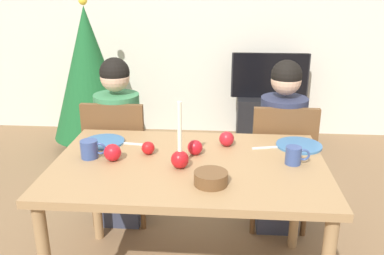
{
  "coord_description": "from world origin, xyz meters",
  "views": [
    {
      "loc": [
        0.16,
        -1.93,
        1.63
      ],
      "look_at": [
        0.0,
        0.2,
        0.87
      ],
      "focal_mm": 38.7,
      "sensor_mm": 36.0,
      "label": 1
    }
  ],
  "objects_px": {
    "mug_right": "(294,155)",
    "apple_by_left_plate": "(113,152)",
    "christmas_tree": "(89,73)",
    "candle_centerpiece": "(180,155)",
    "plate_right": "(299,145)",
    "dining_table": "(189,177)",
    "chair_left": "(119,155)",
    "chair_right": "(281,160)",
    "apple_near_candle": "(227,139)",
    "apple_far_edge": "(195,147)",
    "mug_left": "(90,149)",
    "bowl_walnuts": "(211,178)",
    "plate_left": "(104,142)",
    "person_right_child": "(281,150)",
    "apple_by_right_mug": "(148,148)",
    "tv": "(270,76)",
    "person_left_child": "(119,145)",
    "tv_stand": "(267,119)"
  },
  "relations": [
    {
      "from": "chair_right",
      "to": "plate_left",
      "type": "distance_m",
      "value": 1.16
    },
    {
      "from": "chair_right",
      "to": "tv",
      "type": "height_order",
      "value": "tv"
    },
    {
      "from": "mug_right",
      "to": "tv_stand",
      "type": "bearing_deg",
      "value": 87.24
    },
    {
      "from": "tv_stand",
      "to": "candle_centerpiece",
      "type": "xyz_separation_m",
      "value": [
        -0.68,
        -2.37,
        0.58
      ]
    },
    {
      "from": "person_right_child",
      "to": "tv",
      "type": "xyz_separation_m",
      "value": [
        0.08,
        1.66,
        0.14
      ]
    },
    {
      "from": "bowl_walnuts",
      "to": "apple_by_right_mug",
      "type": "distance_m",
      "value": 0.47
    },
    {
      "from": "christmas_tree",
      "to": "candle_centerpiece",
      "type": "relative_size",
      "value": 4.36
    },
    {
      "from": "mug_right",
      "to": "apple_by_left_plate",
      "type": "height_order",
      "value": "mug_right"
    },
    {
      "from": "apple_by_left_plate",
      "to": "chair_right",
      "type": "bearing_deg",
      "value": 32.72
    },
    {
      "from": "person_right_child",
      "to": "plate_right",
      "type": "relative_size",
      "value": 4.6
    },
    {
      "from": "apple_by_right_mug",
      "to": "chair_left",
      "type": "bearing_deg",
      "value": 120.64
    },
    {
      "from": "apple_far_edge",
      "to": "mug_left",
      "type": "bearing_deg",
      "value": -171.19
    },
    {
      "from": "chair_right",
      "to": "bowl_walnuts",
      "type": "distance_m",
      "value": 0.98
    },
    {
      "from": "person_right_child",
      "to": "tv",
      "type": "height_order",
      "value": "person_right_child"
    },
    {
      "from": "christmas_tree",
      "to": "apple_by_left_plate",
      "type": "height_order",
      "value": "christmas_tree"
    },
    {
      "from": "plate_right",
      "to": "bowl_walnuts",
      "type": "bearing_deg",
      "value": -134.02
    },
    {
      "from": "candle_centerpiece",
      "to": "apple_far_edge",
      "type": "relative_size",
      "value": 4.24
    },
    {
      "from": "chair_left",
      "to": "candle_centerpiece",
      "type": "xyz_separation_m",
      "value": [
        0.49,
        -0.67,
        0.31
      ]
    },
    {
      "from": "chair_left",
      "to": "bowl_walnuts",
      "type": "relative_size",
      "value": 5.75
    },
    {
      "from": "bowl_walnuts",
      "to": "apple_by_right_mug",
      "type": "bearing_deg",
      "value": 137.11
    },
    {
      "from": "tv_stand",
      "to": "mug_right",
      "type": "bearing_deg",
      "value": -92.76
    },
    {
      "from": "apple_by_left_plate",
      "to": "mug_left",
      "type": "bearing_deg",
      "value": 168.0
    },
    {
      "from": "chair_right",
      "to": "christmas_tree",
      "type": "height_order",
      "value": "christmas_tree"
    },
    {
      "from": "plate_right",
      "to": "dining_table",
      "type": "bearing_deg",
      "value": -156.12
    },
    {
      "from": "chair_right",
      "to": "tv_stand",
      "type": "xyz_separation_m",
      "value": [
        0.08,
        1.69,
        -0.27
      ]
    },
    {
      "from": "chair_right",
      "to": "apple_near_candle",
      "type": "relative_size",
      "value": 10.66
    },
    {
      "from": "plate_right",
      "to": "apple_near_candle",
      "type": "relative_size",
      "value": 3.02
    },
    {
      "from": "mug_right",
      "to": "bowl_walnuts",
      "type": "xyz_separation_m",
      "value": [
        -0.41,
        -0.26,
        -0.02
      ]
    },
    {
      "from": "candle_centerpiece",
      "to": "mug_right",
      "type": "relative_size",
      "value": 2.77
    },
    {
      "from": "apple_by_left_plate",
      "to": "christmas_tree",
      "type": "bearing_deg",
      "value": 110.92
    },
    {
      "from": "bowl_walnuts",
      "to": "apple_near_candle",
      "type": "bearing_deg",
      "value": 81.35
    },
    {
      "from": "chair_left",
      "to": "tv_stand",
      "type": "distance_m",
      "value": 2.08
    },
    {
      "from": "mug_left",
      "to": "dining_table",
      "type": "bearing_deg",
      "value": -2.39
    },
    {
      "from": "plate_left",
      "to": "mug_left",
      "type": "bearing_deg",
      "value": -92.81
    },
    {
      "from": "tv_stand",
      "to": "plate_left",
      "type": "relative_size",
      "value": 2.71
    },
    {
      "from": "tv",
      "to": "mug_left",
      "type": "relative_size",
      "value": 5.81
    },
    {
      "from": "person_left_child",
      "to": "apple_near_candle",
      "type": "distance_m",
      "value": 0.86
    },
    {
      "from": "chair_left",
      "to": "christmas_tree",
      "type": "height_order",
      "value": "christmas_tree"
    },
    {
      "from": "chair_right",
      "to": "person_left_child",
      "type": "relative_size",
      "value": 0.77
    },
    {
      "from": "apple_far_edge",
      "to": "chair_left",
      "type": "bearing_deg",
      "value": 138.02
    },
    {
      "from": "plate_left",
      "to": "plate_right",
      "type": "bearing_deg",
      "value": 1.46
    },
    {
      "from": "apple_by_left_plate",
      "to": "apple_by_right_mug",
      "type": "height_order",
      "value": "apple_by_left_plate"
    },
    {
      "from": "chair_left",
      "to": "plate_right",
      "type": "xyz_separation_m",
      "value": [
        1.13,
        -0.34,
        0.24
      ]
    },
    {
      "from": "chair_right",
      "to": "candle_centerpiece",
      "type": "xyz_separation_m",
      "value": [
        -0.6,
        -0.67,
        0.31
      ]
    },
    {
      "from": "apple_by_left_plate",
      "to": "plate_right",
      "type": "bearing_deg",
      "value": 15.22
    },
    {
      "from": "mug_right",
      "to": "tv",
      "type": "bearing_deg",
      "value": 87.24
    },
    {
      "from": "person_right_child",
      "to": "apple_by_right_mug",
      "type": "distance_m",
      "value": 0.98
    },
    {
      "from": "mug_right",
      "to": "mug_left",
      "type": "bearing_deg",
      "value": -179.84
    },
    {
      "from": "apple_near_candle",
      "to": "apple_by_right_mug",
      "type": "bearing_deg",
      "value": -160.09
    },
    {
      "from": "candle_centerpiece",
      "to": "apple_by_right_mug",
      "type": "distance_m",
      "value": 0.25
    }
  ]
}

